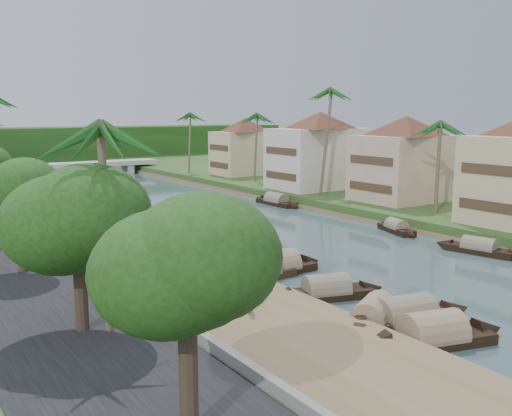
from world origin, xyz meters
TOP-DOWN VIEW (x-y plane):
  - ground at (0.00, 0.00)m, footprint 220.00×220.00m
  - left_bank at (-16.00, 20.00)m, footprint 10.00×180.00m
  - right_bank at (19.00, 20.00)m, footprint 16.00×180.00m
  - retaining_wall at (-20.20, 20.00)m, footprint 0.40×180.00m
  - treeline at (0.00, 100.00)m, footprint 120.00×14.00m
  - bridge at (0.00, 72.00)m, footprint 28.00×4.00m
  - building_mid at (19.99, 14.00)m, footprint 14.11×14.11m
  - building_far at (18.99, 28.00)m, footprint 15.59×15.59m
  - building_distant at (19.99, 48.00)m, footprint 12.62×12.62m
  - sampan_0 at (-8.36, -11.26)m, footprint 9.22×3.49m
  - sampan_1 at (-9.31, -13.86)m, footprint 8.73×4.19m
  - sampan_2 at (-9.68, -10.26)m, footprint 8.11×5.36m
  - sampan_3 at (-8.93, -5.52)m, footprint 8.09×4.01m
  - sampan_4 at (-10.01, 0.04)m, footprint 7.18×1.90m
  - sampan_5 at (-8.06, 0.61)m, footprint 7.82×2.28m
  - sampan_6 at (-8.52, 7.22)m, footprint 8.59×5.40m
  - sampan_7 at (-8.62, 7.90)m, footprint 6.82×1.73m
  - sampan_8 at (-9.19, 15.02)m, footprint 8.25×4.75m
  - sampan_9 at (-8.77, 18.42)m, footprint 7.85×3.68m
  - sampan_10 at (-10.31, 19.95)m, footprint 7.56×5.04m
  - sampan_11 at (-8.77, 21.59)m, footprint 9.13×3.35m
  - sampan_12 at (-8.38, 27.72)m, footprint 8.68×3.92m
  - sampan_13 at (-9.48, 33.03)m, footprint 7.35×3.03m
  - sampan_14 at (8.80, -3.93)m, footprint 3.05×7.80m
  - sampan_15 at (9.54, 5.54)m, footprint 3.14×6.62m
  - sampan_16 at (9.84, 25.29)m, footprint 1.99×8.91m
  - canoe_1 at (-9.66, 2.63)m, footprint 4.43×2.17m
  - canoe_2 at (-10.03, 20.80)m, footprint 6.31×2.07m
  - palm_1 at (16.00, 6.21)m, footprint 3.20×3.20m
  - palm_2 at (15.00, 22.67)m, footprint 3.20×3.20m
  - palm_3 at (16.00, 39.21)m, footprint 3.20×3.20m
  - palm_4 at (-23.00, -6.53)m, footprint 3.20×3.20m
  - palm_7 at (14.00, 56.44)m, footprint 3.20×3.20m
  - tree_0 at (-24.00, -16.36)m, footprint 4.68×4.68m
  - tree_1 at (-24.00, -5.76)m, footprint 5.54×5.54m
  - tree_2 at (-24.00, 6.23)m, footprint 4.44×4.44m
  - tree_6 at (24.00, 31.07)m, footprint 4.91×4.91m
  - person_near at (-15.39, -6.78)m, footprint 0.76×0.72m
  - person_far at (-15.50, 9.25)m, footprint 0.93×0.85m

SIDE VIEW (x-z plane):
  - ground at x=0.00m, z-range 0.00..0.00m
  - canoe_1 at x=-9.66m, z-range -0.26..0.46m
  - canoe_2 at x=-10.03m, z-range -0.35..0.55m
  - left_bank at x=-16.00m, z-range 0.00..0.80m
  - sampan_15 at x=9.54m, z-range -0.50..1.31m
  - sampan_7 at x=-8.62m, z-range -0.52..1.33m
  - sampan_14 at x=8.80m, z-range -0.55..1.36m
  - sampan_9 at x=-8.77m, z-range -0.59..1.41m
  - sampan_13 at x=-9.48m, z-range -0.59..1.41m
  - sampan_12 at x=-8.38m, z-range -0.62..1.44m
  - sampan_4 at x=-10.01m, z-range -0.62..1.44m
  - sampan_10 at x=-10.31m, z-range -0.65..1.48m
  - sampan_3 at x=-8.93m, z-range -0.66..1.49m
  - sampan_16 at x=9.84m, z-range -0.67..1.50m
  - sampan_2 at x=-9.68m, z-range -0.68..1.51m
  - sampan_0 at x=-8.36m, z-range -0.76..1.60m
  - sampan_5 at x=-8.06m, z-range -0.81..1.65m
  - sampan_8 at x=-9.19m, z-range -0.81..1.66m
  - sampan_1 at x=-9.31m, z-range -0.83..1.67m
  - sampan_6 at x=-8.52m, z-range -0.83..1.68m
  - sampan_11 at x=-8.77m, z-range -0.84..1.68m
  - right_bank at x=19.00m, z-range 0.00..1.20m
  - retaining_wall at x=-20.20m, z-range 0.80..1.90m
  - person_far at x=-15.50m, z-range 0.80..2.34m
  - person_near at x=-15.39m, z-range 0.80..2.55m
  - bridge at x=0.00m, z-range 0.52..2.92m
  - treeline at x=0.00m, z-range 0.00..8.00m
  - building_distant at x=19.99m, z-range 1.28..10.48m
  - building_mid at x=19.99m, z-range 1.28..10.98m
  - building_far at x=18.99m, z-range 1.28..11.48m
  - tree_2 at x=-24.00m, z-range 2.94..9.87m
  - tree_6 at x=24.00m, z-range 2.76..10.09m
  - tree_1 at x=-24.00m, z-range 2.79..10.25m
  - tree_0 at x=-24.00m, z-range 3.08..10.47m
  - palm_1 at x=16.00m, z-range 4.73..15.29m
  - palm_4 at x=-23.00m, z-range 5.05..15.88m
  - palm_3 at x=16.00m, z-range 5.08..16.39m
  - palm_7 at x=14.00m, z-range 5.11..16.51m
  - palm_2 at x=15.00m, z-range 6.50..20.86m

